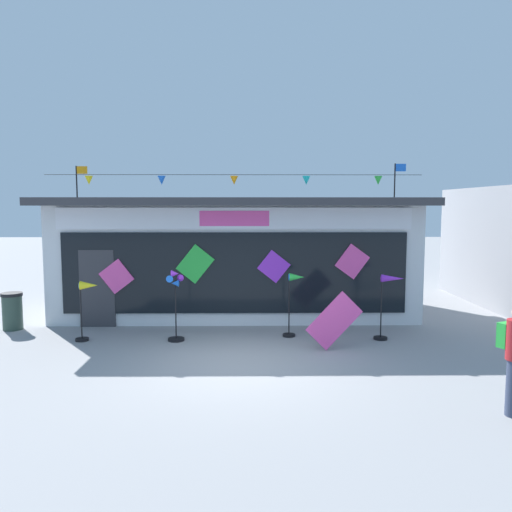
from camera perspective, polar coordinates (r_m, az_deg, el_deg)
name	(u,v)px	position (r m, az deg, el deg)	size (l,w,h in m)	color
ground_plane	(239,363)	(10.31, -1.94, -11.99)	(80.00, 80.00, 0.00)	gray
kite_shop_building	(236,254)	(14.99, -2.22, 0.19)	(10.25, 4.77, 4.37)	silver
wind_spinner_far_left	(87,300)	(12.32, -18.59, -4.71)	(0.56, 0.31, 1.40)	black
wind_spinner_left	(175,299)	(11.81, -9.09, -4.87)	(0.39, 0.39, 1.66)	black
wind_spinner_center_left	(294,294)	(12.09, 4.30, -4.35)	(0.51, 0.30, 1.53)	black
wind_spinner_center_right	(389,295)	(12.18, 14.76, -4.32)	(0.68, 0.32, 1.54)	black
trash_bin	(12,311)	(14.23, -25.82, -5.61)	(0.52, 0.52, 0.94)	#2D4238
display_kite_on_ground	(334,321)	(11.19, 8.83, -7.23)	(0.64, 0.03, 1.17)	#EA4CA3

